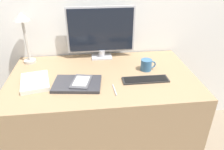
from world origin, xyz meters
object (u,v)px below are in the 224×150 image
Objects in this scene: keyboard at (145,80)px; laptop at (77,84)px; ereader at (81,81)px; coffee_mug at (147,65)px; monitor at (101,32)px; pen at (115,90)px; desk_lamp at (23,27)px; notebook at (35,82)px.

keyboard is 0.95× the size of laptop.
laptop is 0.03m from ereader.
laptop is 0.54m from coffee_mug.
monitor is 4.71× the size of coffee_mug.
pen is (-0.23, -0.10, -0.00)m from keyboard.
keyboard is at bearing 23.75° from pen.
ereader is 0.51m from coffee_mug.
ereader is 0.23m from pen.
desk_lamp is at bearing 155.04° from keyboard.
monitor is 1.36× the size of desk_lamp.
ereader is 1.56× the size of pen.
desk_lamp is at bearing 133.69° from laptop.
laptop reaches higher than pen.
keyboard is at bearing -3.23° from notebook.
ereader reaches higher than keyboard.
laptop is 2.93× the size of coffee_mug.
monitor is 4.17× the size of pen.
keyboard is at bearing -24.96° from desk_lamp.
keyboard is 0.80× the size of desk_lamp.
notebook is at bearing 169.97° from laptop.
desk_lamp reaches higher than ereader.
ereader reaches higher than laptop.
desk_lamp reaches higher than keyboard.
coffee_mug is at bearing 17.58° from laptop.
monitor is at bearing 2.49° from desk_lamp.
monitor reaches higher than desk_lamp.
monitor is 1.94× the size of notebook.
ereader is (0.03, 0.00, 0.02)m from laptop.
keyboard is 2.77× the size of coffee_mug.
desk_lamp is at bearing 106.45° from notebook.
notebook is (-0.75, 0.04, 0.01)m from keyboard.
ereader is 0.72× the size of notebook.
coffee_mug is at bearing -40.27° from monitor.
laptop reaches higher than keyboard.
laptop is at bearing -114.45° from monitor.
coffee_mug is 0.38m from pen.
laptop is 1.66× the size of ereader.
desk_lamp is 0.85m from pen.
coffee_mug is (0.49, 0.16, 0.02)m from ereader.
ereader is 0.51× the size of desk_lamp.
coffee_mug reaches higher than notebook.
notebook is at bearing 164.68° from pen.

